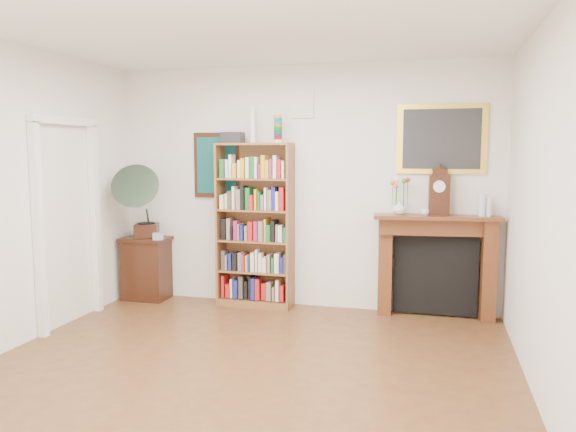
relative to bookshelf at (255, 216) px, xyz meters
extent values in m
cube|color=#562D1A|center=(0.52, -2.32, -1.07)|extent=(4.50, 5.00, 0.01)
cube|color=white|center=(0.52, -2.32, 1.73)|extent=(4.50, 5.00, 0.01)
cube|color=silver|center=(0.52, 0.18, 0.33)|extent=(4.50, 0.01, 2.80)
cube|color=silver|center=(2.77, -2.32, 0.33)|extent=(0.01, 5.00, 2.80)
cube|color=white|center=(-1.68, -1.59, -0.02)|extent=(0.08, 0.08, 2.10)
cube|color=white|center=(-1.68, -0.65, -0.02)|extent=(0.08, 0.08, 2.10)
cube|color=white|center=(-1.68, -1.12, 1.06)|extent=(0.08, 1.02, 0.08)
cube|color=black|center=(-0.53, 0.16, 0.58)|extent=(0.58, 0.03, 0.78)
cube|color=#114F50|center=(-0.53, 0.14, 0.58)|extent=(0.50, 0.01, 0.67)
cube|color=white|center=(0.52, 0.16, 1.28)|extent=(0.26, 0.03, 0.30)
cube|color=silver|center=(0.52, 0.14, 1.28)|extent=(0.22, 0.01, 0.26)
cube|color=gold|center=(2.07, 0.16, 0.88)|extent=(0.95, 0.03, 0.75)
cube|color=#262628|center=(2.07, 0.14, 0.88)|extent=(0.82, 0.01, 0.65)
cube|color=brown|center=(-0.43, 0.00, -0.11)|extent=(0.03, 0.31, 1.91)
cube|color=brown|center=(0.43, 0.00, -0.11)|extent=(0.03, 0.31, 1.91)
cube|color=brown|center=(0.00, 0.00, 0.83)|extent=(0.88, 0.32, 0.03)
cube|color=brown|center=(0.00, 0.00, -1.03)|extent=(0.88, 0.32, 0.08)
cube|color=brown|center=(0.00, 0.15, -0.11)|extent=(0.88, 0.03, 1.91)
cube|color=brown|center=(0.00, 0.00, -0.66)|extent=(0.83, 0.30, 0.02)
cube|color=brown|center=(0.00, 0.00, -0.29)|extent=(0.83, 0.30, 0.02)
cube|color=brown|center=(0.00, 0.00, 0.07)|extent=(0.83, 0.30, 0.02)
cube|color=brown|center=(0.00, 0.00, 0.43)|extent=(0.83, 0.30, 0.02)
cube|color=black|center=(-1.40, -0.05, -0.69)|extent=(0.57, 0.41, 0.77)
cube|color=#492511|center=(1.50, 0.06, -0.52)|extent=(0.17, 0.21, 1.09)
cube|color=#492511|center=(2.60, 0.06, -0.52)|extent=(0.17, 0.21, 1.09)
cube|color=#492511|center=(2.05, 0.06, -0.06)|extent=(1.26, 0.32, 0.18)
cube|color=#492511|center=(2.05, 0.02, 0.04)|extent=(1.37, 0.45, 0.04)
cube|color=black|center=(2.05, 0.12, -0.61)|extent=(0.91, 0.09, 0.88)
cube|color=black|center=(-1.39, -0.03, -0.22)|extent=(0.35, 0.35, 0.17)
cylinder|color=black|center=(-1.39, -0.03, -0.13)|extent=(0.27, 0.27, 0.01)
cone|color=#2C402E|center=(-1.39, -0.20, 0.24)|extent=(0.74, 0.83, 0.71)
cube|color=#B4B5C1|center=(-1.16, -0.16, -0.26)|extent=(0.16, 0.16, 0.08)
cube|color=black|center=(2.06, 0.04, 0.28)|extent=(0.23, 0.14, 0.43)
cylinder|color=white|center=(2.06, -0.02, 0.38)|extent=(0.13, 0.02, 0.13)
cube|color=black|center=(2.06, 0.04, 0.52)|extent=(0.17, 0.11, 0.08)
imported|color=white|center=(1.65, 0.03, 0.14)|extent=(0.15, 0.15, 0.15)
imported|color=silver|center=(1.92, -0.02, 0.10)|extent=(0.10, 0.10, 0.07)
cylinder|color=silver|center=(2.51, 0.04, 0.18)|extent=(0.07, 0.07, 0.24)
cylinder|color=silver|center=(2.58, 0.06, 0.16)|extent=(0.06, 0.06, 0.20)
camera|label=1|loc=(2.01, -6.18, 0.76)|focal=35.00mm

